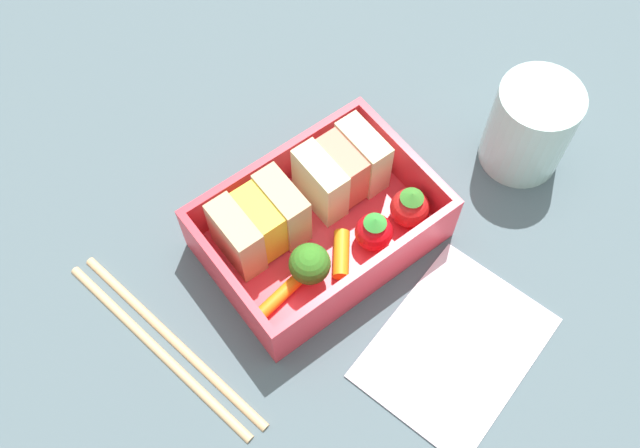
{
  "coord_description": "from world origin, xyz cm",
  "views": [
    {
      "loc": [
        -15.54,
        -20.41,
        50.69
      ],
      "look_at": [
        0.0,
        0.0,
        2.7
      ],
      "focal_mm": 40.0,
      "sensor_mm": 36.0,
      "label": 1
    }
  ],
  "objects_px": {
    "sandwich_left": "(260,223)",
    "folded_napkin": "(455,347)",
    "sandwich_center_left": "(342,169)",
    "strawberry_left": "(410,207)",
    "carrot_stick_left": "(339,256)",
    "drinking_glass": "(530,127)",
    "chopstick_pair": "(163,341)",
    "broccoli_floret": "(310,265)",
    "strawberry_far_left": "(374,231)",
    "carrot_stick_far_left": "(278,298)"
  },
  "relations": [
    {
      "from": "broccoli_floret",
      "to": "carrot_stick_left",
      "type": "distance_m",
      "value": 0.03
    },
    {
      "from": "sandwich_left",
      "to": "chopstick_pair",
      "type": "height_order",
      "value": "sandwich_left"
    },
    {
      "from": "sandwich_left",
      "to": "sandwich_center_left",
      "type": "relative_size",
      "value": 1.0
    },
    {
      "from": "sandwich_center_left",
      "to": "broccoli_floret",
      "type": "height_order",
      "value": "sandwich_center_left"
    },
    {
      "from": "sandwich_center_left",
      "to": "strawberry_far_left",
      "type": "height_order",
      "value": "sandwich_center_left"
    },
    {
      "from": "folded_napkin",
      "to": "broccoli_floret",
      "type": "bearing_deg",
      "value": 117.06
    },
    {
      "from": "carrot_stick_far_left",
      "to": "folded_napkin",
      "type": "relative_size",
      "value": 0.36
    },
    {
      "from": "broccoli_floret",
      "to": "strawberry_far_left",
      "type": "relative_size",
      "value": 1.13
    },
    {
      "from": "strawberry_far_left",
      "to": "chopstick_pair",
      "type": "distance_m",
      "value": 0.18
    },
    {
      "from": "sandwich_center_left",
      "to": "broccoli_floret",
      "type": "relative_size",
      "value": 1.57
    },
    {
      "from": "carrot_stick_far_left",
      "to": "chopstick_pair",
      "type": "bearing_deg",
      "value": 161.3
    },
    {
      "from": "sandwich_left",
      "to": "carrot_stick_far_left",
      "type": "xyz_separation_m",
      "value": [
        -0.02,
        -0.05,
        -0.02
      ]
    },
    {
      "from": "carrot_stick_left",
      "to": "strawberry_far_left",
      "type": "height_order",
      "value": "strawberry_far_left"
    },
    {
      "from": "broccoli_floret",
      "to": "drinking_glass",
      "type": "relative_size",
      "value": 0.49
    },
    {
      "from": "carrot_stick_left",
      "to": "drinking_glass",
      "type": "bearing_deg",
      "value": -3.33
    },
    {
      "from": "carrot_stick_far_left",
      "to": "strawberry_far_left",
      "type": "distance_m",
      "value": 0.09
    },
    {
      "from": "drinking_glass",
      "to": "folded_napkin",
      "type": "height_order",
      "value": "drinking_glass"
    },
    {
      "from": "folded_napkin",
      "to": "carrot_stick_left",
      "type": "bearing_deg",
      "value": 104.6
    },
    {
      "from": "strawberry_left",
      "to": "strawberry_far_left",
      "type": "bearing_deg",
      "value": 178.86
    },
    {
      "from": "carrot_stick_far_left",
      "to": "broccoli_floret",
      "type": "distance_m",
      "value": 0.04
    },
    {
      "from": "carrot_stick_left",
      "to": "folded_napkin",
      "type": "height_order",
      "value": "carrot_stick_left"
    },
    {
      "from": "carrot_stick_left",
      "to": "strawberry_left",
      "type": "relative_size",
      "value": 1.03
    },
    {
      "from": "sandwich_left",
      "to": "folded_napkin",
      "type": "bearing_deg",
      "value": -67.52
    },
    {
      "from": "chopstick_pair",
      "to": "drinking_glass",
      "type": "relative_size",
      "value": 2.39
    },
    {
      "from": "carrot_stick_far_left",
      "to": "chopstick_pair",
      "type": "height_order",
      "value": "carrot_stick_far_left"
    },
    {
      "from": "sandwich_left",
      "to": "folded_napkin",
      "type": "distance_m",
      "value": 0.17
    },
    {
      "from": "carrot_stick_left",
      "to": "folded_napkin",
      "type": "distance_m",
      "value": 0.11
    },
    {
      "from": "sandwich_center_left",
      "to": "drinking_glass",
      "type": "distance_m",
      "value": 0.16
    },
    {
      "from": "carrot_stick_far_left",
      "to": "folded_napkin",
      "type": "xyz_separation_m",
      "value": [
        0.08,
        -0.11,
        -0.02
      ]
    },
    {
      "from": "drinking_glass",
      "to": "sandwich_center_left",
      "type": "bearing_deg",
      "value": 157.06
    },
    {
      "from": "broccoli_floret",
      "to": "sandwich_left",
      "type": "bearing_deg",
      "value": 101.54
    },
    {
      "from": "broccoli_floret",
      "to": "strawberry_far_left",
      "type": "height_order",
      "value": "broccoli_floret"
    },
    {
      "from": "sandwich_left",
      "to": "strawberry_left",
      "type": "xyz_separation_m",
      "value": [
        0.1,
        -0.05,
        -0.01
      ]
    },
    {
      "from": "sandwich_left",
      "to": "folded_napkin",
      "type": "xyz_separation_m",
      "value": [
        0.06,
        -0.16,
        -0.04
      ]
    },
    {
      "from": "chopstick_pair",
      "to": "folded_napkin",
      "type": "bearing_deg",
      "value": -38.37
    },
    {
      "from": "folded_napkin",
      "to": "drinking_glass",
      "type": "bearing_deg",
      "value": 30.85
    },
    {
      "from": "sandwich_left",
      "to": "drinking_glass",
      "type": "xyz_separation_m",
      "value": [
        0.22,
        -0.06,
        0.0
      ]
    },
    {
      "from": "broccoli_floret",
      "to": "chopstick_pair",
      "type": "distance_m",
      "value": 0.12
    },
    {
      "from": "chopstick_pair",
      "to": "strawberry_far_left",
      "type": "bearing_deg",
      "value": -10.68
    },
    {
      "from": "sandwich_left",
      "to": "sandwich_center_left",
      "type": "distance_m",
      "value": 0.08
    },
    {
      "from": "carrot_stick_left",
      "to": "chopstick_pair",
      "type": "relative_size",
      "value": 0.2
    },
    {
      "from": "sandwich_left",
      "to": "chopstick_pair",
      "type": "relative_size",
      "value": 0.32
    },
    {
      "from": "sandwich_left",
      "to": "strawberry_far_left",
      "type": "bearing_deg",
      "value": -38.5
    },
    {
      "from": "sandwich_left",
      "to": "chopstick_pair",
      "type": "distance_m",
      "value": 0.11
    },
    {
      "from": "carrot_stick_left",
      "to": "sandwich_center_left",
      "type": "bearing_deg",
      "value": 50.72
    },
    {
      "from": "chopstick_pair",
      "to": "broccoli_floret",
      "type": "bearing_deg",
      "value": -13.65
    },
    {
      "from": "chopstick_pair",
      "to": "carrot_stick_left",
      "type": "bearing_deg",
      "value": -11.58
    },
    {
      "from": "sandwich_center_left",
      "to": "strawberry_left",
      "type": "xyz_separation_m",
      "value": [
        0.02,
        -0.05,
        -0.01
      ]
    },
    {
      "from": "chopstick_pair",
      "to": "sandwich_left",
      "type": "bearing_deg",
      "value": 11.34
    },
    {
      "from": "sandwich_center_left",
      "to": "strawberry_left",
      "type": "bearing_deg",
      "value": -65.44
    }
  ]
}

